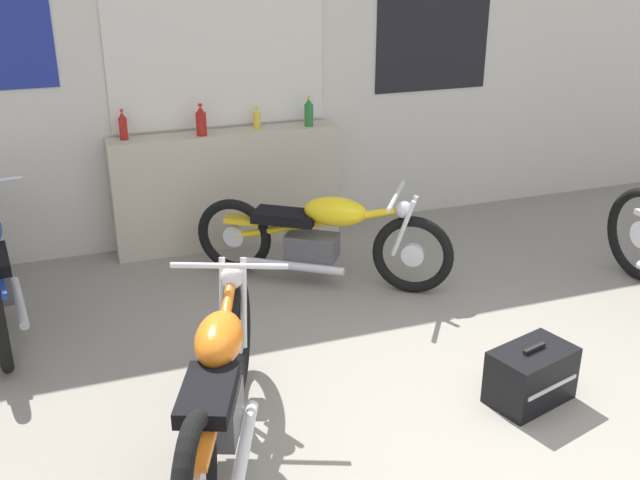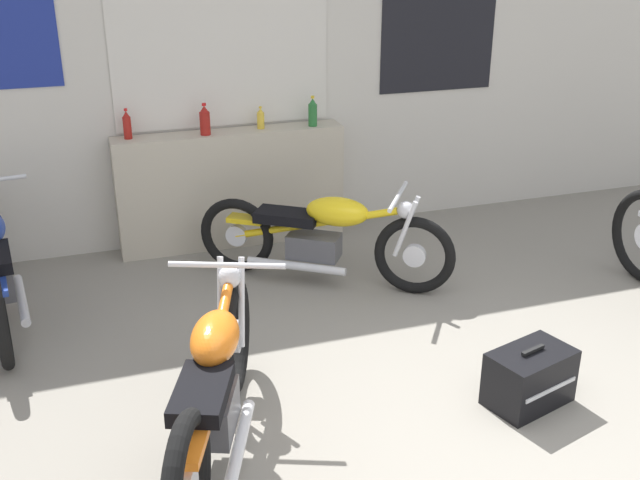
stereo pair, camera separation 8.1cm
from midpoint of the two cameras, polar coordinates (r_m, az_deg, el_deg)
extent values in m
plane|color=gray|center=(4.10, 13.02, -16.55)|extent=(24.00, 24.00, 0.00)
cube|color=beige|center=(6.54, -2.82, 12.49)|extent=(10.00, 0.06, 2.80)
cube|color=silver|center=(6.34, -8.15, 13.38)|extent=(1.74, 0.01, 1.02)
cube|color=beige|center=(6.33, -8.14, 13.37)|extent=(1.80, 0.01, 1.08)
cube|color=black|center=(6.98, 8.28, 15.06)|extent=(1.10, 0.01, 0.95)
cube|color=#B7AD99|center=(6.45, -7.37, 3.89)|extent=(1.93, 0.28, 1.00)
cylinder|color=maroon|center=(6.21, -15.13, 8.18)|extent=(0.07, 0.07, 0.18)
cone|color=maroon|center=(6.18, -15.23, 9.19)|extent=(0.06, 0.06, 0.05)
cylinder|color=red|center=(6.17, -15.27, 9.50)|extent=(0.03, 0.03, 0.02)
cylinder|color=maroon|center=(6.21, -9.41, 8.71)|extent=(0.09, 0.09, 0.19)
cone|color=maroon|center=(6.18, -9.48, 9.78)|extent=(0.07, 0.07, 0.05)
cylinder|color=red|center=(6.17, -9.50, 10.11)|extent=(0.03, 0.03, 0.02)
cylinder|color=gold|center=(6.36, -5.20, 9.02)|extent=(0.06, 0.06, 0.14)
cone|color=gold|center=(6.34, -5.23, 9.78)|extent=(0.05, 0.05, 0.04)
cylinder|color=gold|center=(6.34, -5.24, 10.01)|extent=(0.02, 0.02, 0.02)
cylinder|color=#23662D|center=(6.43, -1.23, 9.48)|extent=(0.08, 0.08, 0.19)
cone|color=#23662D|center=(6.40, -1.24, 10.51)|extent=(0.06, 0.06, 0.05)
cylinder|color=gold|center=(6.40, -1.24, 10.83)|extent=(0.03, 0.03, 0.02)
torus|color=black|center=(5.61, 6.66, -1.13)|extent=(0.55, 0.41, 0.61)
cylinder|color=silver|center=(5.61, 6.66, -1.13)|extent=(0.17, 0.14, 0.17)
torus|color=black|center=(5.95, -6.95, 0.31)|extent=(0.55, 0.41, 0.61)
cylinder|color=silver|center=(5.95, -6.95, 0.31)|extent=(0.17, 0.14, 0.17)
cube|color=#4C4C51|center=(5.76, -1.03, -0.46)|extent=(0.45, 0.41, 0.19)
cylinder|color=yellow|center=(5.69, -1.04, 1.25)|extent=(1.09, 0.78, 0.39)
ellipsoid|color=yellow|center=(5.61, 0.77, 2.19)|extent=(0.53, 0.47, 0.22)
cube|color=black|center=(5.74, -3.09, 1.80)|extent=(0.53, 0.47, 0.08)
cube|color=yellow|center=(5.87, -6.24, 1.55)|extent=(0.31, 0.28, 0.04)
cylinder|color=silver|center=(5.58, 6.15, 1.31)|extent=(0.16, 0.13, 0.44)
cylinder|color=silver|center=(5.47, 5.94, 0.87)|extent=(0.16, 0.13, 0.44)
cylinder|color=silver|center=(5.46, 5.40, 3.38)|extent=(0.39, 0.54, 0.03)
sphere|color=silver|center=(5.49, 5.98, 2.34)|extent=(0.13, 0.13, 0.13)
cylinder|color=silver|center=(5.72, -2.37, -2.01)|extent=(0.68, 0.50, 0.06)
cylinder|color=silver|center=(5.55, -22.33, -4.40)|extent=(0.14, 0.74, 0.06)
torus|color=black|center=(4.43, -6.90, -7.34)|extent=(0.34, 0.68, 0.70)
cylinder|color=silver|center=(4.43, -6.90, -7.34)|extent=(0.13, 0.20, 0.19)
cube|color=#4C4C51|center=(3.85, -8.46, -12.91)|extent=(0.34, 0.42, 0.21)
cylinder|color=orange|center=(3.73, -8.64, -10.27)|extent=(0.49, 1.13, 0.44)
ellipsoid|color=orange|center=(3.81, -8.30, -7.45)|extent=(0.39, 0.50, 0.22)
cube|color=black|center=(3.55, -9.23, -11.52)|extent=(0.39, 0.50, 0.08)
cube|color=orange|center=(3.34, -10.16, -15.38)|extent=(0.23, 0.29, 0.04)
cylinder|color=silver|center=(4.26, -7.99, -4.74)|extent=(0.09, 0.16, 0.51)
cylinder|color=silver|center=(4.24, -6.39, -4.78)|extent=(0.09, 0.16, 0.51)
cylinder|color=silver|center=(4.08, -7.50, -1.97)|extent=(0.61, 0.26, 0.03)
sphere|color=silver|center=(4.18, -7.31, -2.87)|extent=(0.13, 0.13, 0.13)
cylinder|color=silver|center=(3.84, -6.44, -15.49)|extent=(0.32, 0.69, 0.06)
cube|color=black|center=(4.55, 15.28, -9.91)|extent=(0.55, 0.42, 0.33)
cube|color=silver|center=(4.47, 16.81, -10.71)|extent=(0.40, 0.12, 0.02)
cube|color=black|center=(4.45, 15.51, -7.94)|extent=(0.17, 0.07, 0.02)
camera|label=1|loc=(0.04, -90.48, -0.20)|focal=42.00mm
camera|label=2|loc=(0.04, 89.52, 0.20)|focal=42.00mm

